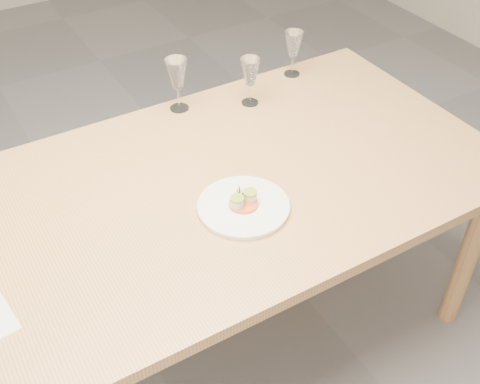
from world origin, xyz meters
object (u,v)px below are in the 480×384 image
wine_glass_3 (250,73)px  wine_glass_4 (294,45)px  dining_table (132,230)px  dinner_plate (244,206)px  wine_glass_2 (177,75)px

wine_glass_3 → wine_glass_4: size_ratio=1.00×
dining_table → wine_glass_4: wine_glass_4 is taller
dinner_plate → wine_glass_2: wine_glass_2 is taller
dining_table → wine_glass_4: (0.87, 0.43, 0.19)m
dining_table → wine_glass_4: 0.99m
dinner_plate → wine_glass_4: (0.57, 0.59, 0.11)m
dinner_plate → wine_glass_3: (0.32, 0.49, 0.11)m
dining_table → wine_glass_3: (0.62, 0.34, 0.19)m
wine_glass_2 → wine_glass_3: (0.24, -0.10, -0.01)m
dining_table → dinner_plate: bearing=-27.3°
dinner_plate → dining_table: bearing=152.7°
dinner_plate → wine_glass_2: size_ratio=1.39×
dining_table → wine_glass_4: size_ratio=13.44×
wine_glass_3 → wine_glass_4: (0.25, 0.10, 0.00)m
wine_glass_3 → wine_glass_2: bearing=157.8°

